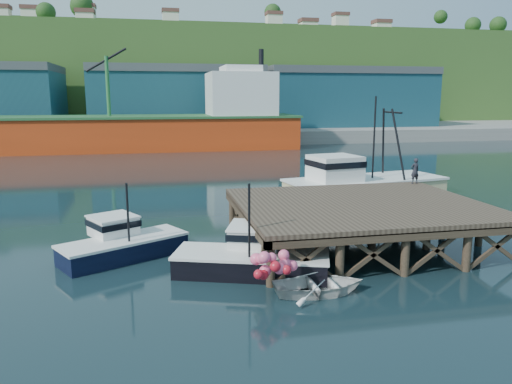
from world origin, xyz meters
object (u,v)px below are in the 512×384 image
object	(u,v)px
dinghy	(319,285)
boat_black	(252,255)
trawler	(362,184)
boat_navy	(121,242)
dockworker	(415,171)

from	to	relation	value
dinghy	boat_black	bearing A→B (deg)	35.87
trawler	boat_navy	bearing A→B (deg)	-162.80
boat_black	dockworker	size ratio (longest dim) A/B	4.42
trawler	dockworker	world-z (taller)	trawler
dinghy	dockworker	bearing A→B (deg)	-41.74
boat_navy	trawler	size ratio (longest dim) A/B	0.53
boat_black	trawler	world-z (taller)	trawler
trawler	dinghy	bearing A→B (deg)	-129.61
trawler	dockworker	bearing A→B (deg)	-77.71
boat_navy	boat_black	xyz separation A→B (m)	(5.54, -3.15, 0.01)
dinghy	boat_navy	bearing A→B (deg)	52.50
boat_black	trawler	bearing A→B (deg)	67.61
boat_black	dinghy	distance (m)	3.51
boat_black	dinghy	size ratio (longest dim) A/B	1.96
boat_navy	boat_black	size ratio (longest dim) A/B	0.88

